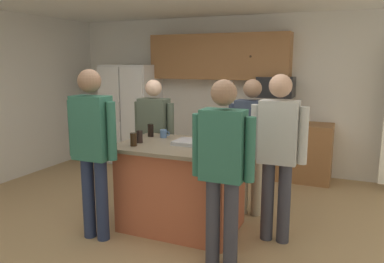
# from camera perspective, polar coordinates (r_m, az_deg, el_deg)

# --- Properties ---
(floor) EXTENTS (7.04, 7.04, 0.00)m
(floor) POSITION_cam_1_polar(r_m,az_deg,el_deg) (4.35, -2.89, -14.67)
(floor) COLOR tan
(floor) RESTS_ON ground
(back_wall) EXTENTS (6.40, 0.10, 2.60)m
(back_wall) POSITION_cam_1_polar(r_m,az_deg,el_deg) (6.59, 7.80, 5.64)
(back_wall) COLOR silver
(back_wall) RESTS_ON ground
(cabinet_run_upper) EXTENTS (2.40, 0.38, 0.75)m
(cabinet_run_upper) POSITION_cam_1_polar(r_m,az_deg,el_deg) (6.49, 3.99, 11.16)
(cabinet_run_upper) COLOR #936038
(cabinet_run_lower) EXTENTS (1.80, 0.63, 0.90)m
(cabinet_run_lower) POSITION_cam_1_polar(r_m,az_deg,el_deg) (6.28, 12.11, -2.61)
(cabinet_run_lower) COLOR #936038
(cabinet_run_lower) RESTS_ON ground
(refrigerator) EXTENTS (0.94, 0.76, 1.79)m
(refrigerator) POSITION_cam_1_polar(r_m,az_deg,el_deg) (7.06, -9.08, 2.61)
(refrigerator) COLOR white
(refrigerator) RESTS_ON ground
(microwave_over_range) EXTENTS (0.56, 0.40, 0.32)m
(microwave_over_range) POSITION_cam_1_polar(r_m,az_deg,el_deg) (6.15, 12.51, 6.54)
(microwave_over_range) COLOR black
(kitchen_island) EXTENTS (1.37, 0.97, 0.96)m
(kitchen_island) POSITION_cam_1_polar(r_m,az_deg,el_deg) (4.26, -1.60, -8.19)
(kitchen_island) COLOR #AD5638
(kitchen_island) RESTS_ON ground
(person_host_foreground) EXTENTS (0.57, 0.22, 1.65)m
(person_host_foreground) POSITION_cam_1_polar(r_m,az_deg,el_deg) (4.56, 8.89, -1.01)
(person_host_foreground) COLOR tan
(person_host_foreground) RESTS_ON ground
(person_guest_by_door) EXTENTS (0.57, 0.22, 1.70)m
(person_guest_by_door) POSITION_cam_1_polar(r_m,az_deg,el_deg) (3.32, 4.64, -4.64)
(person_guest_by_door) COLOR #383842
(person_guest_by_door) RESTS_ON ground
(person_guest_right) EXTENTS (0.57, 0.23, 1.78)m
(person_guest_right) POSITION_cam_1_polar(r_m,az_deg,el_deg) (3.98, -14.75, -1.65)
(person_guest_right) COLOR #232D4C
(person_guest_right) RESTS_ON ground
(person_guest_left) EXTENTS (0.57, 0.22, 1.62)m
(person_guest_left) POSITION_cam_1_polar(r_m,az_deg,el_deg) (4.99, -5.70, -0.15)
(person_guest_left) COLOR #383842
(person_guest_left) RESTS_ON ground
(person_elder_center) EXTENTS (0.57, 0.23, 1.73)m
(person_elder_center) POSITION_cam_1_polar(r_m,az_deg,el_deg) (3.90, 12.82, -2.29)
(person_elder_center) COLOR #383842
(person_elder_center) RESTS_ON ground
(mug_blue_stoneware) EXTENTS (0.12, 0.08, 0.09)m
(mug_blue_stoneware) POSITION_cam_1_polar(r_m,az_deg,el_deg) (4.51, -4.29, -0.33)
(mug_blue_stoneware) COLOR #4C6B99
(mug_blue_stoneware) RESTS_ON kitchen_island
(glass_dark_ale) EXTENTS (0.07, 0.07, 0.14)m
(glass_dark_ale) POSITION_cam_1_polar(r_m,az_deg,el_deg) (4.10, -8.80, -1.19)
(glass_dark_ale) COLOR black
(glass_dark_ale) RESTS_ON kitchen_island
(glass_stout_tall) EXTENTS (0.07, 0.07, 0.15)m
(glass_stout_tall) POSITION_cam_1_polar(r_m,az_deg,el_deg) (4.58, -6.25, 0.18)
(glass_stout_tall) COLOR black
(glass_stout_tall) RESTS_ON kitchen_island
(tumbler_amber) EXTENTS (0.07, 0.07, 0.14)m
(tumbler_amber) POSITION_cam_1_polar(r_m,az_deg,el_deg) (4.25, -7.90, -0.78)
(tumbler_amber) COLOR black
(tumbler_amber) RESTS_ON kitchen_island
(glass_short_whisky) EXTENTS (0.06, 0.06, 0.16)m
(glass_short_whisky) POSITION_cam_1_polar(r_m,az_deg,el_deg) (3.83, 4.28, -1.80)
(glass_short_whisky) COLOR black
(glass_short_whisky) RESTS_ON kitchen_island
(serving_tray) EXTENTS (0.44, 0.30, 0.04)m
(serving_tray) POSITION_cam_1_polar(r_m,az_deg,el_deg) (4.13, 0.40, -1.70)
(serving_tray) COLOR #B7B7BC
(serving_tray) RESTS_ON kitchen_island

